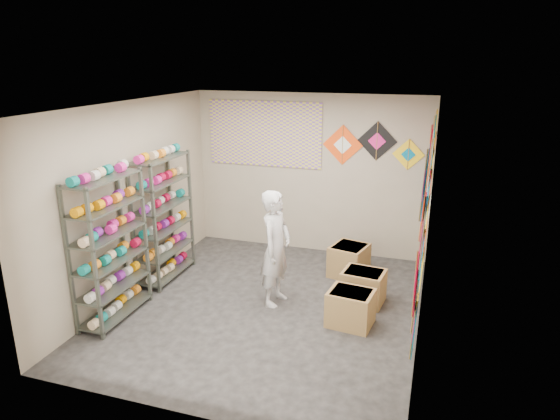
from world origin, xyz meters
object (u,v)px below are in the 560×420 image
(shopkeeper, at_px, (276,248))
(carton_c, at_px, (349,260))
(carton_b, at_px, (363,287))
(carton_a, at_px, (351,308))
(shelf_rack_front, at_px, (110,249))
(shelf_rack_back, at_px, (163,218))

(shopkeeper, distance_m, carton_c, 1.54)
(shopkeeper, relative_size, carton_b, 2.86)
(carton_c, bearing_deg, carton_b, -53.43)
(shopkeeper, height_order, carton_b, shopkeeper)
(carton_a, height_order, carton_b, same)
(shelf_rack_front, height_order, shopkeeper, shelf_rack_front)
(carton_b, relative_size, carton_c, 1.00)
(carton_a, xyz_separation_m, carton_b, (0.06, 0.66, 0.00))
(shelf_rack_back, distance_m, carton_b, 3.09)
(shelf_rack_back, xyz_separation_m, carton_a, (2.95, -0.56, -0.72))
(shopkeeper, xyz_separation_m, carton_b, (1.14, 0.37, -0.57))
(carton_a, bearing_deg, carton_c, 108.07)
(shelf_rack_front, relative_size, shopkeeper, 1.19)
(shopkeeper, bearing_deg, carton_b, -64.96)
(shelf_rack_front, distance_m, carton_b, 3.39)
(shelf_rack_front, relative_size, shelf_rack_back, 1.00)
(shelf_rack_back, relative_size, carton_a, 3.47)
(carton_a, xyz_separation_m, carton_c, (-0.29, 1.48, 0.01))
(shelf_rack_back, distance_m, shopkeeper, 1.89)
(carton_b, bearing_deg, shelf_rack_front, -148.27)
(shelf_rack_back, relative_size, carton_b, 3.40)
(shelf_rack_front, height_order, shelf_rack_back, same)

